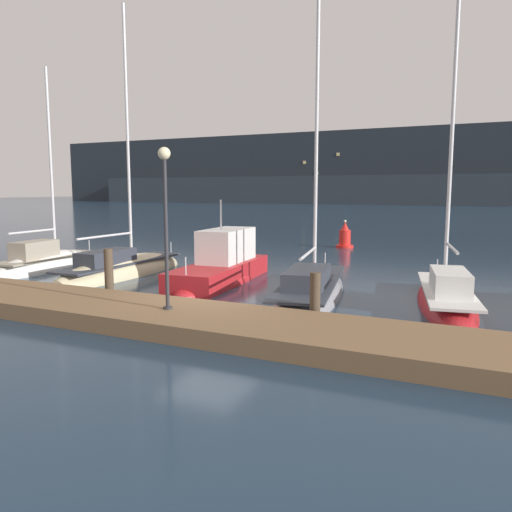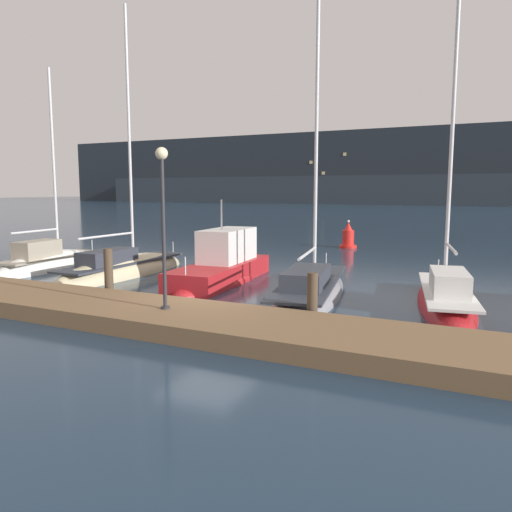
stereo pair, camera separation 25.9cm
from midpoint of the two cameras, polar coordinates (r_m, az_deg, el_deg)
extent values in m
plane|color=#1E3347|center=(15.06, -5.21, -6.08)|extent=(400.00, 400.00, 0.00)
cube|color=brown|center=(13.41, -9.58, -6.88)|extent=(28.54, 2.80, 0.45)
cylinder|color=#4C3D2D|center=(16.67, -16.06, -2.06)|extent=(0.28, 0.28, 1.69)
cylinder|color=#4C3D2D|center=(13.20, 7.02, -4.92)|extent=(0.28, 0.28, 1.41)
ellipsoid|color=white|center=(24.19, -22.09, -1.43)|extent=(2.16, 6.32, 1.69)
cube|color=#A39984|center=(24.12, -22.16, -0.10)|extent=(1.81, 5.31, 0.08)
cube|color=#A39984|center=(23.53, -23.43, 0.69)|extent=(1.14, 2.06, 0.76)
cylinder|color=silver|center=(24.33, -21.85, 9.76)|extent=(0.12, 0.12, 8.28)
cylinder|color=silver|center=(23.41, -23.64, 2.62)|extent=(0.32, 2.60, 0.09)
cylinder|color=silver|center=(26.23, -17.96, 1.22)|extent=(0.04, 0.04, 0.50)
ellipsoid|color=beige|center=(21.54, -14.52, -2.16)|extent=(1.90, 7.93, 1.70)
cube|color=#333842|center=(21.45, -14.57, -0.66)|extent=(1.60, 6.66, 0.08)
cube|color=#333842|center=(20.69, -16.26, -0.12)|extent=(1.10, 2.55, 0.56)
cylinder|color=silver|center=(21.85, -13.95, 13.16)|extent=(0.12, 0.12, 10.38)
cylinder|color=silver|center=(20.61, -16.32, 2.23)|extent=(0.14, 3.14, 0.09)
cylinder|color=silver|center=(24.32, -9.17, 1.03)|extent=(0.04, 0.04, 0.50)
ellipsoid|color=red|center=(19.47, -3.67, -2.95)|extent=(2.64, 6.87, 1.15)
cube|color=red|center=(19.40, -3.68, -1.89)|extent=(2.42, 6.19, 0.73)
cube|color=silver|center=(19.88, -2.91, 1.27)|extent=(1.65, 3.07, 1.28)
cube|color=black|center=(21.09, -1.47, 2.16)|extent=(1.24, 0.36, 0.57)
cylinder|color=silver|center=(19.29, -3.58, 4.72)|extent=(0.07, 0.07, 1.17)
cylinder|color=silver|center=(16.80, -7.65, -1.12)|extent=(0.04, 0.04, 0.60)
ellipsoid|color=gray|center=(17.02, 6.74, -4.51)|extent=(3.49, 8.65, 1.13)
cube|color=#333842|center=(16.93, 6.76, -2.91)|extent=(2.94, 7.27, 0.08)
cube|color=#333842|center=(15.89, 6.23, -2.44)|extent=(1.67, 2.87, 0.55)
cylinder|color=silver|center=(17.49, 7.40, 15.64)|extent=(0.12, 0.12, 11.07)
cylinder|color=silver|center=(15.93, 6.36, 0.31)|extent=(0.64, 3.03, 0.09)
cylinder|color=silver|center=(20.68, 8.38, -0.33)|extent=(0.04, 0.04, 0.50)
ellipsoid|color=red|center=(16.59, 21.23, -5.30)|extent=(2.82, 7.17, 1.20)
cube|color=silver|center=(16.49, 21.32, -3.59)|extent=(2.37, 6.02, 0.08)
cube|color=silver|center=(15.60, 21.67, -2.81)|extent=(1.35, 2.37, 0.67)
cylinder|color=silver|center=(16.87, 21.96, 13.48)|extent=(0.12, 0.12, 9.87)
cylinder|color=silver|center=(15.48, 21.84, 0.86)|extent=(0.56, 2.72, 0.09)
cylinder|color=silver|center=(19.61, 20.48, -1.10)|extent=(0.04, 0.04, 0.50)
cylinder|color=red|center=(31.32, 10.69, 1.08)|extent=(1.07, 1.07, 0.16)
cylinder|color=red|center=(31.27, 10.72, 2.06)|extent=(0.71, 0.71, 0.93)
cone|color=red|center=(31.21, 10.75, 3.37)|extent=(0.50, 0.50, 0.50)
sphere|color=#F9EAB7|center=(31.19, 10.76, 3.92)|extent=(0.16, 0.16, 0.16)
cylinder|color=#2D2D33|center=(13.36, -9.77, -5.81)|extent=(0.24, 0.24, 0.06)
cylinder|color=#2D2D33|center=(13.05, -9.96, 2.48)|extent=(0.10, 0.10, 3.81)
sphere|color=#F9EAB7|center=(13.04, -10.17, 11.46)|extent=(0.32, 0.32, 0.32)
cube|color=#232B33|center=(135.62, 22.86, 9.44)|extent=(240.00, 16.00, 18.75)
cube|color=#2C363F|center=(129.73, 10.78, 7.42)|extent=(144.00, 10.00, 7.08)
cube|color=#F4DB8C|center=(127.24, 25.09, 6.56)|extent=(0.80, 0.10, 0.80)
cube|color=#F4DB8C|center=(133.92, 7.75, 9.37)|extent=(0.80, 0.10, 0.80)
cube|color=#F4DB8C|center=(127.32, 24.05, 7.82)|extent=(0.80, 0.10, 0.80)
cube|color=#F4DB8C|center=(135.17, 6.35, 10.60)|extent=(0.80, 0.10, 0.80)
cube|color=#F4DB8C|center=(132.52, 10.15, 11.38)|extent=(0.80, 0.10, 0.80)
cube|color=#F4DB8C|center=(135.72, 5.42, 7.18)|extent=(0.80, 0.10, 0.80)
cube|color=#F4DB8C|center=(134.54, 6.83, 6.97)|extent=(0.80, 0.10, 0.80)
cube|color=#F4DB8C|center=(127.23, 25.82, 7.33)|extent=(0.80, 0.10, 0.80)
ellipsoid|color=gray|center=(32.77, -24.22, 0.68)|extent=(2.85, 1.13, 0.56)
cube|color=brown|center=(32.74, -24.24, 1.06)|extent=(0.60, 0.81, 0.06)
camera|label=1|loc=(0.13, -89.58, 0.06)|focal=35.00mm
camera|label=2|loc=(0.13, 90.42, -0.06)|focal=35.00mm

